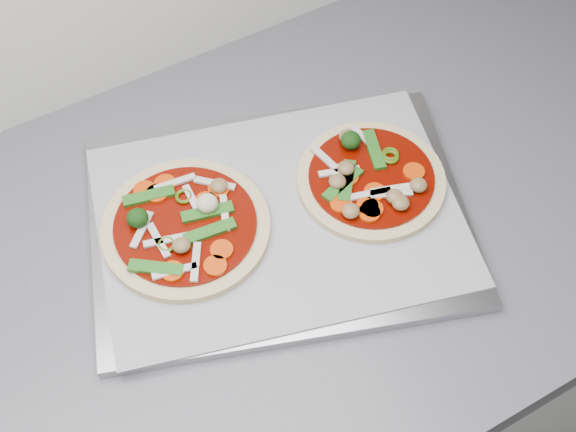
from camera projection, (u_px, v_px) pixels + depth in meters
countertop at (154, 302)px, 0.88m from camera, size 3.60×0.60×0.04m
baking_tray at (279, 219)px, 0.91m from camera, size 0.50×0.43×0.01m
parchment at (279, 215)px, 0.90m from camera, size 0.46×0.39×0.00m
pizza_left at (185, 225)px, 0.88m from camera, size 0.22×0.22×0.03m
pizza_right at (370, 179)px, 0.92m from camera, size 0.19×0.19×0.03m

